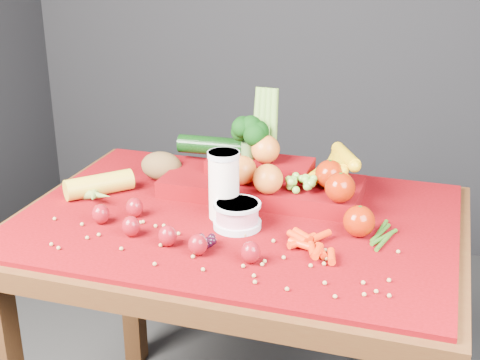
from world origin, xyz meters
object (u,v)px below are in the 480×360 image
(table, at_px, (238,254))
(milk_glass, at_px, (224,183))
(yogurt_bowl, at_px, (237,214))
(produce_mound, at_px, (272,174))

(table, distance_m, milk_glass, 0.20)
(yogurt_bowl, bearing_deg, table, 107.10)
(table, bearing_deg, yogurt_bowl, -72.90)
(table, bearing_deg, produce_mound, 74.09)
(table, relative_size, milk_glass, 6.50)
(produce_mound, bearing_deg, table, -105.91)
(milk_glass, bearing_deg, produce_mound, 66.57)
(table, height_order, milk_glass, milk_glass)
(table, distance_m, yogurt_bowl, 0.15)
(table, relative_size, yogurt_bowl, 9.57)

